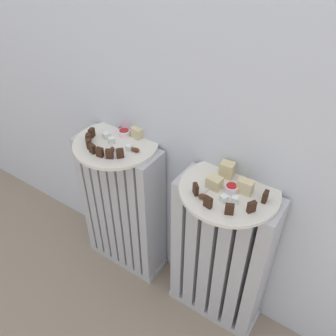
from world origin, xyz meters
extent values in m
plane|color=gray|center=(0.00, 0.00, 0.00)|extent=(6.00, 6.00, 0.00)
cube|color=#B2B2B7|center=(-0.23, 0.28, 0.01)|extent=(0.35, 0.13, 0.03)
cube|color=#B2B2B7|center=(-0.38, 0.28, 0.33)|extent=(0.03, 0.13, 0.60)
cube|color=#B2B2B7|center=(-0.34, 0.28, 0.33)|extent=(0.03, 0.13, 0.60)
cube|color=#B2B2B7|center=(-0.29, 0.28, 0.33)|extent=(0.03, 0.13, 0.60)
cube|color=#B2B2B7|center=(-0.25, 0.28, 0.33)|extent=(0.03, 0.13, 0.60)
cube|color=#B2B2B7|center=(-0.20, 0.28, 0.33)|extent=(0.03, 0.13, 0.60)
cube|color=#B2B2B7|center=(-0.16, 0.28, 0.33)|extent=(0.03, 0.13, 0.60)
cube|color=#B2B2B7|center=(-0.12, 0.28, 0.33)|extent=(0.03, 0.13, 0.60)
cube|color=#B2B2B7|center=(-0.07, 0.28, 0.33)|extent=(0.03, 0.13, 0.60)
cube|color=#B2B2B7|center=(0.23, 0.28, 0.01)|extent=(0.35, 0.13, 0.03)
cube|color=#B2B2B7|center=(0.08, 0.28, 0.33)|extent=(0.04, 0.13, 0.60)
cube|color=#B2B2B7|center=(0.14, 0.28, 0.33)|extent=(0.04, 0.13, 0.60)
cube|color=#B2B2B7|center=(0.20, 0.28, 0.33)|extent=(0.04, 0.13, 0.60)
cube|color=#B2B2B7|center=(0.26, 0.28, 0.33)|extent=(0.04, 0.13, 0.60)
cube|color=#B2B2B7|center=(0.31, 0.28, 0.33)|extent=(0.04, 0.13, 0.60)
cube|color=#B2B2B7|center=(0.37, 0.28, 0.33)|extent=(0.04, 0.13, 0.60)
cylinder|color=silver|center=(-0.23, 0.28, 0.64)|extent=(0.31, 0.31, 0.01)
cylinder|color=silver|center=(0.23, 0.28, 0.64)|extent=(0.31, 0.31, 0.01)
cube|color=#382114|center=(-0.32, 0.26, 0.66)|extent=(0.02, 0.03, 0.03)
cube|color=#382114|center=(-0.31, 0.23, 0.66)|extent=(0.03, 0.03, 0.03)
cube|color=#382114|center=(-0.28, 0.20, 0.66)|extent=(0.03, 0.03, 0.03)
cube|color=#382114|center=(-0.25, 0.19, 0.66)|extent=(0.03, 0.02, 0.03)
cube|color=#382114|center=(-0.21, 0.18, 0.66)|extent=(0.03, 0.02, 0.03)
cube|color=#382114|center=(-0.18, 0.19, 0.66)|extent=(0.03, 0.02, 0.03)
cube|color=#382114|center=(-0.15, 0.22, 0.66)|extent=(0.03, 0.03, 0.03)
cube|color=beige|center=(-0.18, 0.35, 0.66)|extent=(0.05, 0.04, 0.04)
cube|color=white|center=(-0.23, 0.27, 0.66)|extent=(0.03, 0.03, 0.02)
cube|color=white|center=(-0.15, 0.27, 0.65)|extent=(0.02, 0.02, 0.02)
cube|color=white|center=(-0.27, 0.28, 0.66)|extent=(0.02, 0.02, 0.02)
ellipsoid|color=#4C2814|center=(-0.26, 0.35, 0.65)|extent=(0.02, 0.02, 0.01)
ellipsoid|color=#4C2814|center=(-0.13, 0.27, 0.65)|extent=(0.03, 0.02, 0.02)
ellipsoid|color=#4C2814|center=(-0.20, 0.23, 0.65)|extent=(0.03, 0.03, 0.02)
cylinder|color=white|center=(-0.23, 0.33, 0.66)|extent=(0.04, 0.04, 0.02)
cylinder|color=red|center=(-0.23, 0.33, 0.66)|extent=(0.04, 0.04, 0.01)
cube|color=#382114|center=(0.15, 0.20, 0.66)|extent=(0.03, 0.03, 0.04)
cube|color=#382114|center=(0.21, 0.17, 0.66)|extent=(0.03, 0.02, 0.04)
cube|color=#382114|center=(0.27, 0.18, 0.66)|extent=(0.03, 0.02, 0.04)
cube|color=#382114|center=(0.32, 0.22, 0.66)|extent=(0.02, 0.03, 0.04)
cube|color=#382114|center=(0.33, 0.29, 0.66)|extent=(0.01, 0.03, 0.04)
cube|color=beige|center=(0.27, 0.29, 0.67)|extent=(0.05, 0.03, 0.04)
cube|color=beige|center=(0.18, 0.26, 0.66)|extent=(0.05, 0.04, 0.04)
cube|color=beige|center=(0.19, 0.33, 0.67)|extent=(0.05, 0.04, 0.05)
cube|color=white|center=(0.24, 0.22, 0.66)|extent=(0.03, 0.03, 0.02)
cube|color=white|center=(0.26, 0.23, 0.66)|extent=(0.02, 0.02, 0.02)
ellipsoid|color=#4C2814|center=(0.18, 0.19, 0.65)|extent=(0.03, 0.03, 0.02)
ellipsoid|color=#4C2814|center=(0.26, 0.33, 0.65)|extent=(0.02, 0.03, 0.02)
cylinder|color=white|center=(0.23, 0.27, 0.66)|extent=(0.04, 0.04, 0.02)
cylinder|color=red|center=(0.23, 0.27, 0.66)|extent=(0.03, 0.03, 0.01)
cube|color=silver|center=(0.17, 0.25, 0.65)|extent=(0.01, 0.07, 0.00)
cube|color=silver|center=(0.18, 0.30, 0.65)|extent=(0.02, 0.02, 0.00)
camera|label=1|loc=(0.52, -0.50, 1.36)|focal=37.99mm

